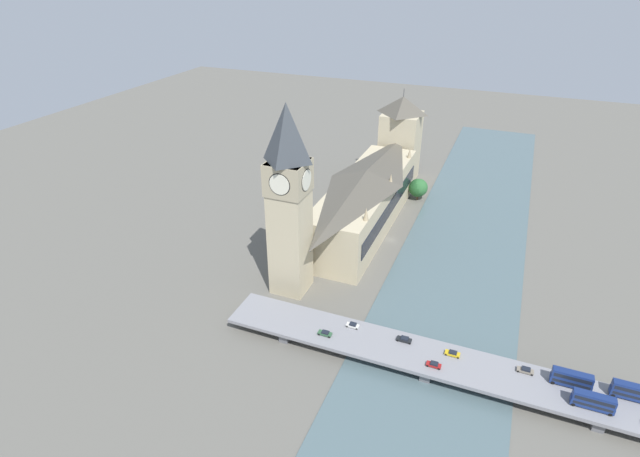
% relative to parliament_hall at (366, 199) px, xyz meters
% --- Properties ---
extents(ground_plane, '(600.00, 600.00, 0.00)m').
position_rel_parliament_hall_xyz_m(ground_plane, '(-14.76, 8.00, -13.80)').
color(ground_plane, '#605E56').
extents(river_water, '(49.25, 360.00, 0.30)m').
position_rel_parliament_hall_xyz_m(river_water, '(-45.38, 8.00, -13.65)').
color(river_water, '#4C6066').
rests_on(river_water, ground_plane).
extents(parliament_hall, '(23.98, 93.36, 27.75)m').
position_rel_parliament_hall_xyz_m(parliament_hall, '(0.00, 0.00, 0.00)').
color(parliament_hall, '#C1B28E').
rests_on(parliament_hall, ground_plane).
extents(clock_tower, '(13.67, 13.67, 70.07)m').
position_rel_parliament_hall_xyz_m(clock_tower, '(10.63, 56.90, 23.13)').
color(clock_tower, '#C1B28E').
rests_on(clock_tower, ground_plane).
extents(victoria_tower, '(19.64, 19.64, 49.80)m').
position_rel_parliament_hall_xyz_m(victoria_tower, '(0.06, -60.50, 9.10)').
color(victoria_tower, '#C1B28E').
rests_on(victoria_tower, ground_plane).
extents(road_bridge, '(130.51, 15.94, 4.62)m').
position_rel_parliament_hall_xyz_m(road_bridge, '(-45.38, 79.09, -10.11)').
color(road_bridge, slate).
rests_on(road_bridge, ground_plane).
extents(double_decker_bus_lead, '(10.45, 2.48, 4.90)m').
position_rel_parliament_hall_xyz_m(double_decker_bus_lead, '(-98.61, 75.06, -6.46)').
color(double_decker_bus_lead, navy).
rests_on(double_decker_bus_lead, road_bridge).
extents(double_decker_bus_mid, '(10.60, 2.55, 4.71)m').
position_rel_parliament_hall_xyz_m(double_decker_bus_mid, '(-88.69, 82.41, -6.59)').
color(double_decker_bus_mid, navy).
rests_on(double_decker_bus_mid, road_bridge).
extents(double_decker_bus_rear, '(10.72, 2.50, 4.99)m').
position_rel_parliament_hall_xyz_m(double_decker_bus_rear, '(-83.66, 76.15, -6.43)').
color(double_decker_bus_rear, navy).
rests_on(double_decker_bus_rear, road_bridge).
extents(car_northbound_lead, '(4.15, 1.82, 1.47)m').
position_rel_parliament_hall_xyz_m(car_northbound_lead, '(-19.57, 75.06, -8.46)').
color(car_northbound_lead, silver).
rests_on(car_northbound_lead, road_bridge).
extents(car_northbound_mid, '(4.40, 1.92, 1.36)m').
position_rel_parliament_hall_xyz_m(car_northbound_mid, '(-51.44, 76.11, -8.49)').
color(car_northbound_mid, gold).
rests_on(car_northbound_mid, road_bridge).
extents(car_northbound_tail, '(4.57, 1.85, 1.50)m').
position_rel_parliament_hall_xyz_m(car_northbound_tail, '(-71.95, 75.25, -8.44)').
color(car_northbound_tail, slate).
rests_on(car_northbound_tail, road_bridge).
extents(car_southbound_lead, '(4.60, 1.92, 1.48)m').
position_rel_parliament_hall_xyz_m(car_southbound_lead, '(-36.58, 75.45, -8.45)').
color(car_southbound_lead, black).
rests_on(car_southbound_lead, road_bridge).
extents(car_southbound_tail, '(4.26, 1.80, 1.48)m').
position_rel_parliament_hall_xyz_m(car_southbound_tail, '(-47.15, 82.90, -8.44)').
color(car_southbound_tail, maroon).
rests_on(car_southbound_tail, road_bridge).
extents(car_southbound_extra, '(4.41, 1.87, 1.39)m').
position_rel_parliament_hall_xyz_m(car_southbound_extra, '(-12.72, 82.03, -8.47)').
color(car_southbound_extra, '#2D5638').
rests_on(car_southbound_extra, road_bridge).
extents(tree_embankment_near, '(9.28, 9.28, 11.08)m').
position_rel_parliament_hall_xyz_m(tree_embankment_near, '(-16.16, -37.52, -7.36)').
color(tree_embankment_near, brown).
rests_on(tree_embankment_near, ground_plane).
extents(tree_embankment_mid, '(9.03, 9.03, 11.18)m').
position_rel_parliament_hall_xyz_m(tree_embankment_mid, '(-16.56, -37.50, -7.15)').
color(tree_embankment_mid, brown).
rests_on(tree_embankment_mid, ground_plane).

